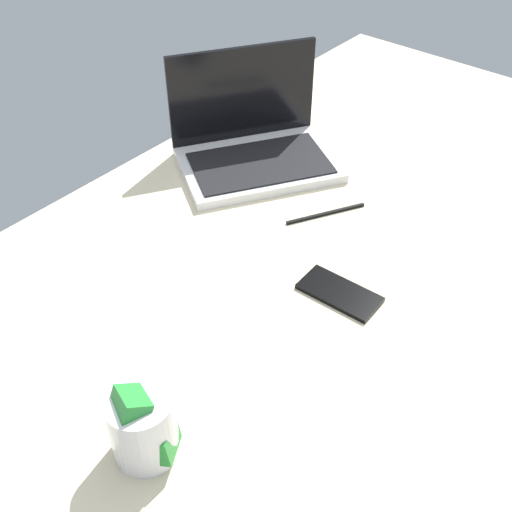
{
  "coord_description": "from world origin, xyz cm",
  "views": [
    {
      "loc": [
        -78.17,
        -27.84,
        93.69
      ],
      "look_at": [
        -16.99,
        23.22,
        24.0
      ],
      "focal_mm": 43.81,
      "sensor_mm": 36.0,
      "label": 1
    }
  ],
  "objects": [
    {
      "name": "bed_mattress",
      "position": [
        0.0,
        0.0,
        9.0
      ],
      "size": [
        180.0,
        140.0,
        18.0
      ],
      "primitive_type": "cube",
      "color": "beige",
      "rests_on": "ground"
    },
    {
      "name": "laptop",
      "position": [
        12.77,
        48.75,
        22.41
      ],
      "size": [
        40.18,
        37.02,
        23.0
      ],
      "rotation": [
        0.0,
        0.0,
        -0.56
      ],
      "color": "silver",
      "rests_on": "bed_mattress"
    },
    {
      "name": "snack_cup",
      "position": [
        -51.9,
        13.15,
        23.69
      ],
      "size": [
        9.0,
        10.1,
        13.36
      ],
      "color": "silver",
      "rests_on": "bed_mattress"
    },
    {
      "name": "cell_phone",
      "position": [
        -10.29,
        10.12,
        18.4
      ],
      "size": [
        7.35,
        14.26,
        0.8
      ],
      "primitive_type": "cube",
      "rotation": [
        0.0,
        0.0,
        0.04
      ],
      "color": "black",
      "rests_on": "bed_mattress"
    },
    {
      "name": "charger_cable",
      "position": [
        6.77,
        24.92,
        18.3
      ],
      "size": [
        15.15,
        8.78,
        0.6
      ],
      "primitive_type": "cube",
      "rotation": [
        0.0,
        0.0,
        -0.51
      ],
      "color": "black",
      "rests_on": "bed_mattress"
    }
  ]
}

